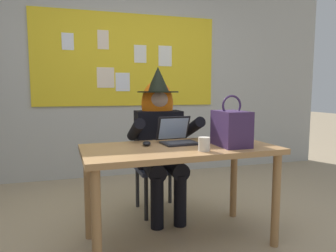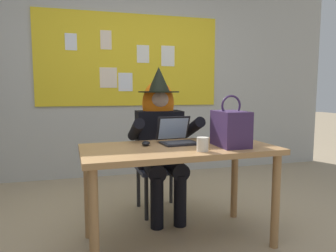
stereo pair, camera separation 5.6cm
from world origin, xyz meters
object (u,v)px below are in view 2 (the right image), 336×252
at_px(computer_mouse, 146,143).
at_px(coffee_mug, 203,144).
at_px(desk_main, 179,159).
at_px(chair_at_desk, 157,158).
at_px(handbag, 231,128).
at_px(laptop, 177,137).
at_px(person_costumed, 160,132).

height_order(computer_mouse, coffee_mug, coffee_mug).
relative_size(desk_main, chair_at_desk, 1.61).
bearing_deg(chair_at_desk, desk_main, -2.40).
bearing_deg(computer_mouse, handbag, -0.41).
bearing_deg(handbag, laptop, 145.52).
distance_m(person_costumed, handbag, 0.77).
relative_size(desk_main, laptop, 4.73).
distance_m(desk_main, chair_at_desk, 0.73).
xyz_separation_m(handbag, coffee_mug, (-0.27, -0.12, -0.09)).
distance_m(computer_mouse, coffee_mug, 0.45).
distance_m(desk_main, person_costumed, 0.60).
bearing_deg(handbag, desk_main, 166.88).
bearing_deg(laptop, computer_mouse, -175.58).
bearing_deg(laptop, handbag, -40.00).
height_order(laptop, handbag, handbag).
relative_size(laptop, coffee_mug, 3.20).
distance_m(person_costumed, coffee_mug, 0.80).
xyz_separation_m(desk_main, person_costumed, (0.00, 0.59, 0.13)).
distance_m(laptop, computer_mouse, 0.26).
xyz_separation_m(desk_main, computer_mouse, (-0.23, 0.10, 0.11)).
bearing_deg(person_costumed, coffee_mug, 8.49).
relative_size(chair_at_desk, person_costumed, 0.65).
distance_m(chair_at_desk, person_costumed, 0.30).
bearing_deg(laptop, person_costumed, 87.87).
relative_size(person_costumed, laptop, 4.49).
bearing_deg(person_costumed, handbag, 29.94).
bearing_deg(chair_at_desk, coffee_mug, 4.04).
xyz_separation_m(person_costumed, computer_mouse, (-0.23, -0.49, -0.01)).
distance_m(laptop, handbag, 0.42).
relative_size(computer_mouse, coffee_mug, 1.09).
relative_size(computer_mouse, handbag, 0.28).
bearing_deg(chair_at_desk, handbag, 22.59).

